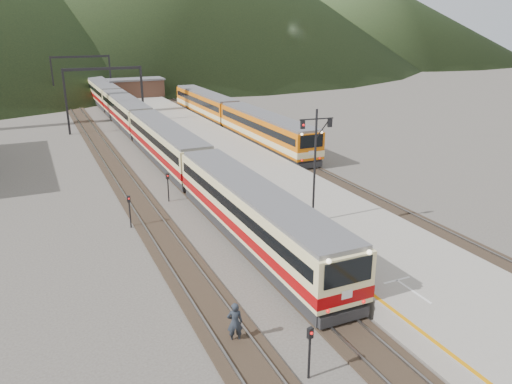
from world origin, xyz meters
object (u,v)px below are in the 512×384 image
signal_mast (315,155)px  worker (235,322)px  main_train (143,124)px  second_train (232,116)px

signal_mast → worker: size_ratio=3.84×
main_train → worker: main_train is taller
worker → second_train: bearing=-97.7°
second_train → signal_mast: bearing=-103.0°
second_train → worker: second_train is taller
second_train → worker: (-16.41, -41.21, -1.05)m
main_train → signal_mast: (3.95, -31.55, 3.35)m
second_train → signal_mast: (-7.55, -32.78, 3.42)m
main_train → second_train: (11.50, 1.23, -0.06)m
main_train → worker: size_ratio=43.54×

